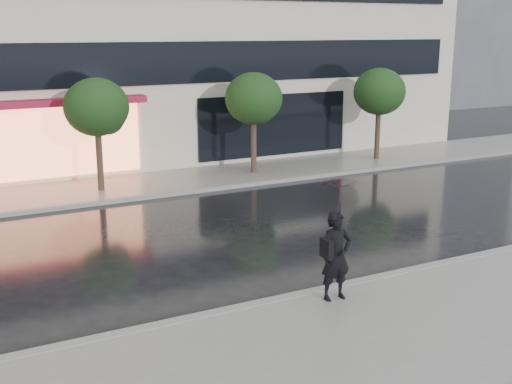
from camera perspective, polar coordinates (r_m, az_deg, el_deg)
ground at (r=15.41m, az=7.15°, el=-6.97°), size 120.00×120.00×0.00m
sidewalk_near at (r=13.08m, az=15.43°, el=-11.11°), size 60.00×4.50×0.12m
sidewalk_far at (r=24.13m, az=-6.82°, el=1.01°), size 60.00×3.50×0.12m
curb_near at (r=14.64m, az=9.40°, el=-7.94°), size 60.00×0.25×0.14m
curb_far at (r=22.55m, az=-5.22°, el=0.13°), size 60.00×0.25×0.14m
tree_mid_west at (r=22.57m, az=-13.86°, el=7.16°), size 2.20×2.20×3.99m
tree_mid_east at (r=24.69m, az=-0.12°, el=8.15°), size 2.20×2.20×3.99m
tree_far_east at (r=27.97m, az=10.97°, el=8.61°), size 2.20×2.20×3.99m
pedestrian_with_umbrella at (r=13.06m, az=7.36°, el=-2.66°), size 1.01×1.03×2.58m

